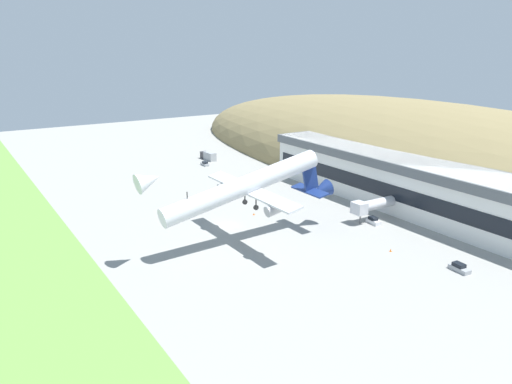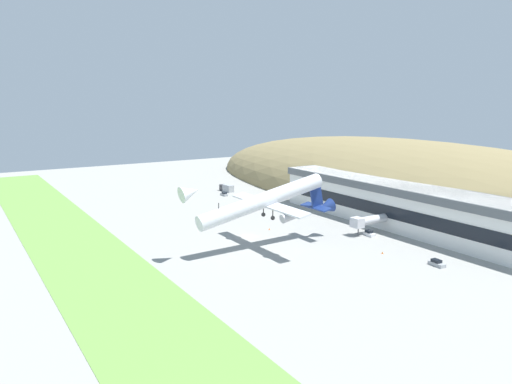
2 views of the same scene
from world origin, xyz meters
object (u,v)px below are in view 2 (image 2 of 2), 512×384
jetway_0 (368,221)px  service_car_0 (369,233)px  fuel_truck (227,188)px  traffic_cone_0 (269,229)px  cargo_airplane (266,201)px  service_car_1 (224,194)px  service_car_2 (437,263)px  terminal_building (399,202)px  traffic_cone_1 (382,253)px

jetway_0 → service_car_0: (1.93, -1.02, -3.30)m
fuel_truck → traffic_cone_0: (63.31, -19.56, -1.19)m
traffic_cone_0 → service_car_0: bearing=45.0°
jetway_0 → traffic_cone_0: jetway_0 is taller
cargo_airplane → service_car_1: (-70.23, 25.08, -12.11)m
cargo_airplane → service_car_1: 75.55m
service_car_0 → fuel_truck: 84.45m
cargo_airplane → service_car_2: size_ratio=11.03×
terminal_building → service_car_0: 17.43m
traffic_cone_0 → traffic_cone_1: size_ratio=1.00×
terminal_building → service_car_1: size_ratio=22.80×
fuel_truck → service_car_1: bearing=-35.0°
service_car_0 → service_car_1: (-76.61, -7.07, -0.08)m
service_car_1 → traffic_cone_1: (90.94, -2.25, -0.34)m
terminal_building → cargo_airplane: cargo_airplane is taller
traffic_cone_1 → traffic_cone_0: bearing=-161.6°
traffic_cone_1 → jetway_0: bearing=147.5°
service_car_0 → fuel_truck: size_ratio=0.48×
service_car_2 → traffic_cone_0: size_ratio=7.45×
fuel_truck → traffic_cone_1: (98.76, -7.73, -1.19)m
terminal_building → cargo_airplane: 48.09m
cargo_airplane → service_car_2: cargo_airplane is taller
service_car_0 → traffic_cone_0: 29.90m
jetway_0 → service_car_1: (-74.68, -8.09, -3.37)m
jetway_0 → fuel_truck: jetway_0 is taller
cargo_airplane → service_car_1: cargo_airplane is taller
terminal_building → traffic_cone_1: terminal_building is taller
service_car_0 → fuel_truck: bearing=-178.9°
service_car_1 → service_car_0: bearing=5.3°
terminal_building → service_car_0: terminal_building is taller
terminal_building → service_car_1: (-73.21, -22.65, -7.12)m
service_car_1 → traffic_cone_0: service_car_1 is taller
service_car_2 → service_car_0: bearing=169.2°
service_car_0 → service_car_1: service_car_0 is taller
traffic_cone_0 → service_car_1: bearing=165.8°
terminal_building → fuel_truck: terminal_building is taller
terminal_building → traffic_cone_0: size_ratio=167.45×
terminal_building → traffic_cone_0: bearing=-115.8°
service_car_1 → traffic_cone_0: size_ratio=7.34×
terminal_building → service_car_0: bearing=-77.7°
service_car_2 → jetway_0: bearing=168.0°
service_car_0 → traffic_cone_0: size_ratio=6.85×
terminal_building → traffic_cone_1: 31.46m
service_car_2 → traffic_cone_0: 51.70m
service_car_2 → fuel_truck: bearing=178.1°
jetway_0 → service_car_2: (30.02, -6.36, -3.34)m
jetway_0 → traffic_cone_1: bearing=-32.5°
fuel_truck → traffic_cone_1: size_ratio=14.35×
jetway_0 → cargo_airplane: (-4.45, -33.18, 8.74)m
jetway_0 → service_car_1: size_ratio=2.97×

